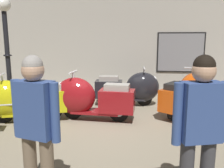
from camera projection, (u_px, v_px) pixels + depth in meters
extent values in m
plane|color=gray|center=(97.00, 131.00, 4.68)|extent=(60.00, 60.00, 0.00)
cube|color=#ADA89E|center=(117.00, 39.00, 7.64)|extent=(18.00, 0.20, 3.64)
cube|color=black|center=(181.00, 52.00, 7.34)|extent=(1.45, 0.03, 1.24)
cube|color=gray|center=(181.00, 53.00, 7.32)|extent=(1.37, 0.01, 1.16)
cylinder|color=black|center=(4.00, 113.00, 5.11)|extent=(0.44, 0.22, 0.43)
cylinder|color=silver|center=(4.00, 113.00, 5.11)|extent=(0.22, 0.16, 0.19)
cylinder|color=black|center=(53.00, 110.00, 5.30)|extent=(0.44, 0.22, 0.43)
cylinder|color=silver|center=(53.00, 110.00, 5.30)|extent=(0.22, 0.16, 0.19)
cube|color=gold|center=(29.00, 113.00, 5.21)|extent=(1.10, 0.69, 0.05)
ellipsoid|color=gold|center=(5.00, 99.00, 5.06)|extent=(1.04, 0.82, 0.82)
cube|color=gold|center=(50.00, 100.00, 5.24)|extent=(0.83, 0.64, 0.48)
cube|color=gray|center=(49.00, 87.00, 5.19)|extent=(0.59, 0.45, 0.13)
cylinder|color=silver|center=(2.00, 82.00, 4.99)|extent=(0.05, 0.05, 0.30)
cylinder|color=silver|center=(2.00, 75.00, 4.96)|extent=(0.18, 0.46, 0.03)
cube|color=silver|center=(2.00, 105.00, 4.81)|extent=(0.69, 0.24, 0.03)
cylinder|color=black|center=(73.00, 109.00, 5.36)|extent=(0.45, 0.11, 0.44)
cylinder|color=silver|center=(73.00, 109.00, 5.36)|extent=(0.20, 0.11, 0.20)
cylinder|color=black|center=(119.00, 112.00, 5.18)|extent=(0.45, 0.11, 0.44)
cylinder|color=silver|center=(119.00, 112.00, 5.18)|extent=(0.20, 0.11, 0.20)
cube|color=maroon|center=(96.00, 112.00, 5.27)|extent=(1.07, 0.44, 0.06)
ellipsoid|color=maroon|center=(75.00, 96.00, 5.29)|extent=(0.96, 0.62, 0.84)
cube|color=maroon|center=(117.00, 101.00, 5.14)|extent=(0.77, 0.48, 0.49)
cube|color=gray|center=(117.00, 87.00, 5.08)|extent=(0.54, 0.33, 0.13)
sphere|color=silver|center=(62.00, 85.00, 5.30)|extent=(0.17, 0.17, 0.17)
cylinder|color=silver|center=(73.00, 79.00, 5.23)|extent=(0.05, 0.05, 0.31)
cylinder|color=silver|center=(73.00, 72.00, 5.20)|extent=(0.06, 0.49, 0.04)
cylinder|color=black|center=(144.00, 98.00, 6.44)|extent=(0.43, 0.11, 0.43)
cylinder|color=silver|center=(144.00, 98.00, 6.44)|extent=(0.20, 0.11, 0.19)
cylinder|color=black|center=(107.00, 97.00, 6.51)|extent=(0.43, 0.11, 0.43)
cylinder|color=silver|center=(107.00, 97.00, 6.51)|extent=(0.20, 0.11, 0.19)
cube|color=black|center=(126.00, 98.00, 6.48)|extent=(1.04, 0.45, 0.05)
ellipsoid|color=black|center=(142.00, 87.00, 6.39)|extent=(0.93, 0.61, 0.81)
cube|color=black|center=(109.00, 89.00, 6.47)|extent=(0.75, 0.47, 0.47)
cube|color=gray|center=(109.00, 78.00, 6.41)|extent=(0.53, 0.33, 0.13)
sphere|color=silver|center=(154.00, 79.00, 6.33)|extent=(0.16, 0.16, 0.16)
cylinder|color=silver|center=(144.00, 74.00, 6.32)|extent=(0.05, 0.05, 0.30)
cylinder|color=silver|center=(144.00, 68.00, 6.29)|extent=(0.07, 0.47, 0.03)
cylinder|color=black|center=(192.00, 101.00, 6.08)|extent=(0.32, 0.42, 0.44)
cylinder|color=silver|center=(192.00, 101.00, 6.08)|extent=(0.20, 0.22, 0.20)
cylinder|color=black|center=(173.00, 110.00, 5.31)|extent=(0.32, 0.42, 0.44)
cylinder|color=silver|center=(173.00, 110.00, 5.31)|extent=(0.20, 0.22, 0.20)
cube|color=#C6470F|center=(183.00, 106.00, 5.70)|extent=(0.91, 1.09, 0.06)
ellipsoid|color=#C6470F|center=(192.00, 90.00, 5.98)|extent=(0.99, 1.09, 0.84)
cube|color=#C6470F|center=(175.00, 99.00, 5.29)|extent=(0.78, 0.87, 0.49)
cube|color=black|center=(175.00, 86.00, 5.24)|extent=(0.55, 0.61, 0.13)
sphere|color=silver|center=(197.00, 79.00, 6.17)|extent=(0.17, 0.17, 0.17)
cylinder|color=silver|center=(193.00, 74.00, 5.94)|extent=(0.05, 0.05, 0.31)
cylinder|color=silver|center=(194.00, 68.00, 5.91)|extent=(0.43, 0.30, 0.04)
cube|color=silver|center=(181.00, 90.00, 6.18)|extent=(0.42, 0.63, 0.03)
cylinder|color=black|center=(12.00, 109.00, 5.85)|extent=(0.28, 0.28, 0.18)
cylinder|color=black|center=(8.00, 60.00, 5.62)|extent=(0.11, 0.11, 2.25)
torus|color=black|center=(8.00, 55.00, 5.60)|extent=(0.19, 0.19, 0.04)
sphere|color=white|center=(3.00, 5.00, 5.39)|extent=(0.32, 0.32, 0.32)
cylinder|color=#72604C|center=(48.00, 168.00, 2.42)|extent=(0.14, 0.14, 0.81)
cylinder|color=#72604C|center=(30.00, 164.00, 2.50)|extent=(0.14, 0.14, 0.81)
cube|color=#334C8C|center=(35.00, 109.00, 2.35)|extent=(0.41, 0.28, 0.57)
cylinder|color=#334C8C|center=(55.00, 113.00, 2.27)|extent=(0.09, 0.09, 0.59)
cylinder|color=#334C8C|center=(17.00, 108.00, 2.43)|extent=(0.09, 0.09, 0.59)
sphere|color=tan|center=(33.00, 70.00, 2.28)|extent=(0.22, 0.22, 0.22)
sphere|color=gray|center=(33.00, 65.00, 2.27)|extent=(0.20, 0.20, 0.20)
cube|color=#334C8C|center=(201.00, 112.00, 2.23)|extent=(0.42, 0.30, 0.58)
cylinder|color=#334C8C|center=(223.00, 112.00, 2.27)|extent=(0.09, 0.09, 0.60)
cylinder|color=#334C8C|center=(177.00, 114.00, 2.20)|extent=(0.09, 0.09, 0.60)
sphere|color=tan|center=(204.00, 71.00, 2.16)|extent=(0.22, 0.22, 0.22)
sphere|color=black|center=(204.00, 66.00, 2.15)|extent=(0.20, 0.20, 0.20)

